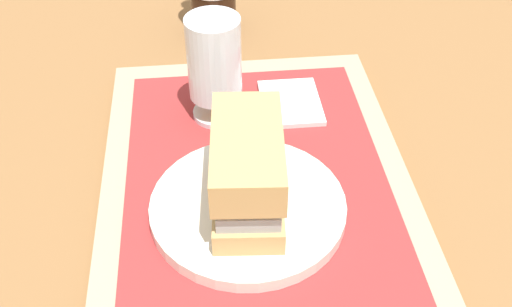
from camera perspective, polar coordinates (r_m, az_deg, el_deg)
The scene contains 7 objects.
ground_plane at distance 0.64m, azimuth 0.00°, elevation -3.36°, with size 3.00×3.00×0.00m, color olive.
tray at distance 0.63m, azimuth 0.00°, elevation -2.72°, with size 0.44×0.32×0.02m, color tan.
placemat at distance 0.63m, azimuth 0.00°, elevation -2.02°, with size 0.38×0.27×0.00m, color #9E2D2D.
plate at distance 0.58m, azimuth -0.77°, elevation -5.16°, with size 0.19×0.19×0.01m, color silver.
sandwich at distance 0.55m, azimuth -0.82°, elevation -1.31°, with size 0.14×0.07×0.08m.
beer_glass at distance 0.66m, azimuth -3.99°, elevation 8.57°, with size 0.06×0.06×0.12m.
napkin_folded at distance 0.72m, azimuth 3.31°, elevation 4.87°, with size 0.09×0.07×0.01m, color white.
Camera 1 is at (-0.45, 0.05, 0.45)m, focal length 41.95 mm.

